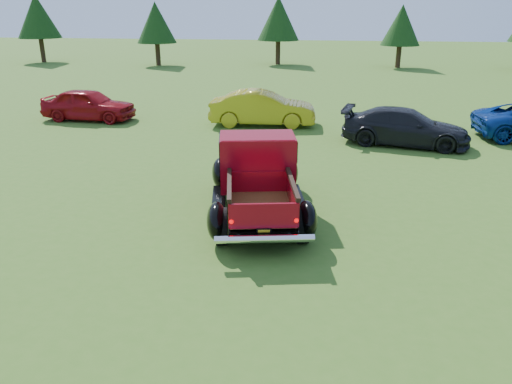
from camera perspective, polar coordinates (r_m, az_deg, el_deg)
name	(u,v)px	position (r m, az deg, el deg)	size (l,w,h in m)	color
ground	(274,239)	(9.92, 2.12, -5.37)	(120.00, 120.00, 0.00)	#3A631C
tree_far_west	(38,16)	(45.12, -23.70, 17.92)	(3.33, 3.33, 5.20)	#332114
tree_west	(156,23)	(40.03, -11.37, 18.44)	(2.94, 2.94, 4.60)	#332114
tree_mid_left	(278,19)	(40.08, 2.58, 19.19)	(3.20, 3.20, 5.00)	#332114
tree_mid_right	(401,25)	(39.24, 16.29, 17.81)	(2.82, 2.82, 4.40)	#332114
pickup_truck	(257,174)	(11.15, 0.15, 2.10)	(2.84, 4.81, 1.70)	black
show_car_red	(89,104)	(21.26, -18.60, 9.46)	(1.48, 3.67, 1.25)	maroon
show_car_yellow	(263,108)	(19.25, 0.76, 9.55)	(1.39, 3.99, 1.31)	#AC9D16
show_car_grey	(405,127)	(17.20, 16.69, 7.14)	(1.66, 4.09, 1.19)	black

